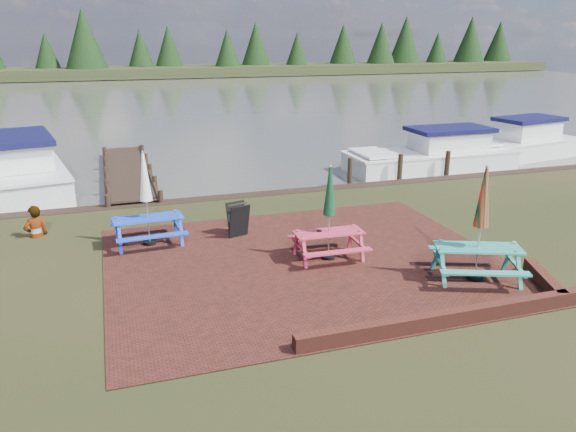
{
  "coord_description": "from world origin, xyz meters",
  "views": [
    {
      "loc": [
        -4.12,
        -10.36,
        5.06
      ],
      "look_at": [
        -0.26,
        1.55,
        1.0
      ],
      "focal_mm": 35.0,
      "sensor_mm": 36.0,
      "label": 1
    }
  ],
  "objects_px": {
    "picnic_table_red": "(329,228)",
    "picnic_table_teal": "(479,242)",
    "picnic_table_blue": "(148,213)",
    "person": "(32,206)",
    "boat_near": "(434,157)",
    "boat_far": "(517,145)",
    "boat_jetty": "(21,170)",
    "chalkboard": "(238,220)",
    "jetty": "(128,171)"
  },
  "relations": [
    {
      "from": "boat_near",
      "to": "person",
      "type": "xyz_separation_m",
      "value": [
        -14.48,
        -4.16,
        0.47
      ]
    },
    {
      "from": "chalkboard",
      "to": "boat_jetty",
      "type": "relative_size",
      "value": 0.11
    },
    {
      "from": "picnic_table_red",
      "to": "boat_near",
      "type": "height_order",
      "value": "picnic_table_red"
    },
    {
      "from": "jetty",
      "to": "picnic_table_blue",
      "type": "bearing_deg",
      "value": -88.92
    },
    {
      "from": "boat_jetty",
      "to": "picnic_table_blue",
      "type": "bearing_deg",
      "value": -74.84
    },
    {
      "from": "person",
      "to": "boat_jetty",
      "type": "bearing_deg",
      "value": -104.01
    },
    {
      "from": "picnic_table_red",
      "to": "picnic_table_blue",
      "type": "bearing_deg",
      "value": 151.68
    },
    {
      "from": "picnic_table_red",
      "to": "picnic_table_blue",
      "type": "relative_size",
      "value": 0.95
    },
    {
      "from": "boat_near",
      "to": "boat_far",
      "type": "height_order",
      "value": "boat_far"
    },
    {
      "from": "picnic_table_blue",
      "to": "boat_jetty",
      "type": "bearing_deg",
      "value": 112.25
    },
    {
      "from": "boat_jetty",
      "to": "boat_near",
      "type": "distance_m",
      "value": 15.67
    },
    {
      "from": "picnic_table_blue",
      "to": "person",
      "type": "distance_m",
      "value": 3.16
    },
    {
      "from": "person",
      "to": "chalkboard",
      "type": "bearing_deg",
      "value": 139.18
    },
    {
      "from": "jetty",
      "to": "boat_far",
      "type": "distance_m",
      "value": 16.66
    },
    {
      "from": "picnic_table_teal",
      "to": "chalkboard",
      "type": "bearing_deg",
      "value": 156.37
    },
    {
      "from": "jetty",
      "to": "boat_far",
      "type": "height_order",
      "value": "boat_far"
    },
    {
      "from": "boat_near",
      "to": "picnic_table_red",
      "type": "bearing_deg",
      "value": 135.61
    },
    {
      "from": "jetty",
      "to": "person",
      "type": "xyz_separation_m",
      "value": [
        -2.63,
        -6.43,
        0.72
      ]
    },
    {
      "from": "picnic_table_blue",
      "to": "boat_jetty",
      "type": "height_order",
      "value": "picnic_table_blue"
    },
    {
      "from": "picnic_table_teal",
      "to": "jetty",
      "type": "height_order",
      "value": "picnic_table_teal"
    },
    {
      "from": "picnic_table_teal",
      "to": "boat_jetty",
      "type": "distance_m",
      "value": 16.02
    },
    {
      "from": "chalkboard",
      "to": "picnic_table_blue",
      "type": "bearing_deg",
      "value": 161.15
    },
    {
      "from": "boat_near",
      "to": "picnic_table_teal",
      "type": "bearing_deg",
      "value": 152.61
    },
    {
      "from": "boat_jetty",
      "to": "boat_near",
      "type": "xyz_separation_m",
      "value": [
        15.51,
        -2.23,
        -0.09
      ]
    },
    {
      "from": "picnic_table_teal",
      "to": "chalkboard",
      "type": "xyz_separation_m",
      "value": [
        -4.24,
        4.25,
        -0.41
      ]
    },
    {
      "from": "boat_near",
      "to": "person",
      "type": "relative_size",
      "value": 4.13
    },
    {
      "from": "chalkboard",
      "to": "boat_far",
      "type": "bearing_deg",
      "value": 8.87
    },
    {
      "from": "picnic_table_teal",
      "to": "boat_far",
      "type": "bearing_deg",
      "value": 69.04
    },
    {
      "from": "picnic_table_blue",
      "to": "boat_far",
      "type": "bearing_deg",
      "value": 18.08
    },
    {
      "from": "picnic_table_blue",
      "to": "boat_near",
      "type": "xyz_separation_m",
      "value": [
        11.69,
        5.66,
        -0.47
      ]
    },
    {
      "from": "jetty",
      "to": "boat_jetty",
      "type": "xyz_separation_m",
      "value": [
        -3.66,
        -0.05,
        0.34
      ]
    },
    {
      "from": "picnic_table_red",
      "to": "jetty",
      "type": "xyz_separation_m",
      "value": [
        -4.08,
        10.22,
        -0.67
      ]
    },
    {
      "from": "picnic_table_teal",
      "to": "boat_near",
      "type": "distance_m",
      "value": 11.29
    },
    {
      "from": "boat_jetty",
      "to": "boat_far",
      "type": "bearing_deg",
      "value": -14.49
    },
    {
      "from": "chalkboard",
      "to": "person",
      "type": "height_order",
      "value": "person"
    },
    {
      "from": "boat_far",
      "to": "boat_jetty",
      "type": "bearing_deg",
      "value": 76.21
    },
    {
      "from": "picnic_table_red",
      "to": "chalkboard",
      "type": "bearing_deg",
      "value": 129.18
    },
    {
      "from": "picnic_table_red",
      "to": "picnic_table_teal",
      "type": "bearing_deg",
      "value": -37.05
    },
    {
      "from": "jetty",
      "to": "boat_near",
      "type": "xyz_separation_m",
      "value": [
        11.84,
        -2.28,
        0.25
      ]
    },
    {
      "from": "picnic_table_teal",
      "to": "picnic_table_red",
      "type": "height_order",
      "value": "picnic_table_teal"
    },
    {
      "from": "chalkboard",
      "to": "jetty",
      "type": "distance_m",
      "value": 8.41
    },
    {
      "from": "chalkboard",
      "to": "boat_jetty",
      "type": "height_order",
      "value": "boat_jetty"
    },
    {
      "from": "boat_far",
      "to": "picnic_table_teal",
      "type": "bearing_deg",
      "value": 127.66
    },
    {
      "from": "picnic_table_teal",
      "to": "boat_jetty",
      "type": "relative_size",
      "value": 0.31
    },
    {
      "from": "picnic_table_blue",
      "to": "chalkboard",
      "type": "bearing_deg",
      "value": -6.21
    },
    {
      "from": "picnic_table_teal",
      "to": "chalkboard",
      "type": "relative_size",
      "value": 2.8
    },
    {
      "from": "boat_jetty",
      "to": "person",
      "type": "distance_m",
      "value": 6.48
    },
    {
      "from": "picnic_table_blue",
      "to": "chalkboard",
      "type": "relative_size",
      "value": 2.66
    },
    {
      "from": "picnic_table_teal",
      "to": "jetty",
      "type": "distance_m",
      "value": 14.01
    },
    {
      "from": "picnic_table_teal",
      "to": "boat_jetty",
      "type": "bearing_deg",
      "value": 151.58
    }
  ]
}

